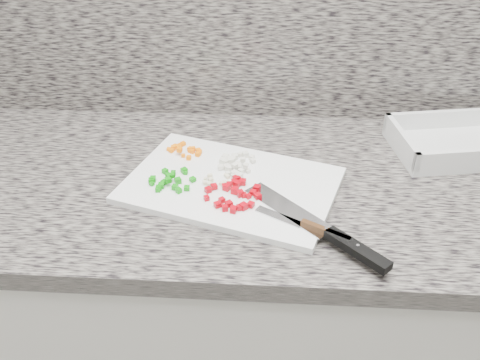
# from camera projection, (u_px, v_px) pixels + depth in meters

# --- Properties ---
(cabinet) EXTENTS (3.92, 0.62, 0.86)m
(cabinet) POSITION_uv_depth(u_px,v_px,m) (267.00, 325.00, 1.41)
(cabinet) COLOR silver
(cabinet) RESTS_ON ground
(countertop) EXTENTS (3.96, 0.64, 0.04)m
(countertop) POSITION_uv_depth(u_px,v_px,m) (273.00, 186.00, 1.16)
(countertop) COLOR slate
(countertop) RESTS_ON cabinet
(cutting_board) EXTENTS (0.49, 0.40, 0.01)m
(cutting_board) POSITION_uv_depth(u_px,v_px,m) (231.00, 185.00, 1.12)
(cutting_board) COLOR white
(cutting_board) RESTS_ON countertop
(carrot_pile) EXTENTS (0.08, 0.07, 0.02)m
(carrot_pile) POSITION_uv_depth(u_px,v_px,m) (185.00, 150.00, 1.21)
(carrot_pile) COLOR orange
(carrot_pile) RESTS_ON cutting_board
(onion_pile) EXTENTS (0.08, 0.10, 0.02)m
(onion_pile) POSITION_uv_depth(u_px,v_px,m) (234.00, 164.00, 1.16)
(onion_pile) COLOR silver
(onion_pile) RESTS_ON cutting_board
(green_pepper_pile) EXTENTS (0.10, 0.09, 0.02)m
(green_pepper_pile) POSITION_uv_depth(u_px,v_px,m) (170.00, 180.00, 1.10)
(green_pepper_pile) COLOR #0E890C
(green_pepper_pile) RESTS_ON cutting_board
(red_pepper_pile) EXTENTS (0.12, 0.12, 0.01)m
(red_pepper_pile) POSITION_uv_depth(u_px,v_px,m) (235.00, 194.00, 1.07)
(red_pepper_pile) COLOR #B1020E
(red_pepper_pile) RESTS_ON cutting_board
(garlic_pile) EXTENTS (0.06, 0.05, 0.01)m
(garlic_pile) POSITION_uv_depth(u_px,v_px,m) (216.00, 180.00, 1.11)
(garlic_pile) COLOR beige
(garlic_pile) RESTS_ON cutting_board
(chef_knife) EXTENTS (0.26, 0.26, 0.02)m
(chef_knife) POSITION_uv_depth(u_px,v_px,m) (332.00, 235.00, 0.96)
(chef_knife) COLOR silver
(chef_knife) RESTS_ON cutting_board
(paring_knife) EXTENTS (0.18, 0.11, 0.02)m
(paring_knife) POSITION_uv_depth(u_px,v_px,m) (313.00, 228.00, 0.98)
(paring_knife) COLOR silver
(paring_knife) RESTS_ON cutting_board
(tray) EXTENTS (0.30, 0.24, 0.06)m
(tray) POSITION_uv_depth(u_px,v_px,m) (454.00, 144.00, 1.23)
(tray) COLOR silver
(tray) RESTS_ON countertop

